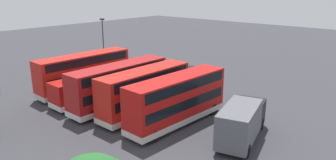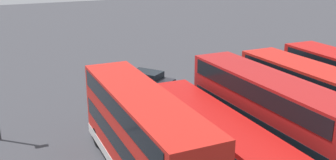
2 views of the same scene
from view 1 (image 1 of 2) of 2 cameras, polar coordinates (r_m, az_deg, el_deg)
ground_plane at (r=43.34m, az=3.67°, el=-0.38°), size 140.00×140.00×0.00m
bus_double_decker_near_end at (r=29.71m, az=1.63°, el=-3.32°), size 3.08×11.25×4.55m
bus_double_decker_second at (r=32.10m, az=-4.06°, el=-1.85°), size 2.66×10.66×4.55m
bus_double_decker_third at (r=34.41m, az=-8.50°, el=-0.73°), size 2.69×11.76×4.55m
bus_single_deck_fourth at (r=37.26m, az=-11.53°, el=-0.88°), size 3.02×11.90×2.95m
bus_double_decker_fifth at (r=40.24m, az=-14.48°, el=1.43°), size 2.92×11.94×4.55m
box_truck_blue at (r=27.56m, az=12.83°, el=-7.02°), size 4.33×7.89×3.20m
car_hatchback_silver at (r=45.23m, az=3.54°, el=1.26°), size 3.91×4.54×1.43m
lamp_post_tall at (r=49.18m, az=-11.30°, el=6.81°), size 0.70×0.30×7.79m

